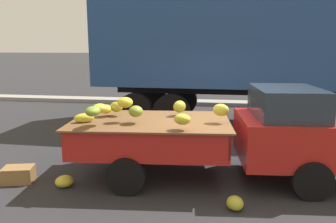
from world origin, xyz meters
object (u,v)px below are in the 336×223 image
Objects in this scene: fallen_banana_bunch_by_wheel at (235,203)px; produce_crate at (19,175)px; fallen_banana_bunch_near_tailgate at (64,181)px; pickup_truck at (261,133)px; semi_trailer at (297,42)px.

produce_crate reaches higher than fallen_banana_bunch_by_wheel.
fallen_banana_bunch_near_tailgate is 2.93m from fallen_banana_bunch_by_wheel.
pickup_truck is at bearing 11.03° from produce_crate.
produce_crate is at bearing 173.30° from fallen_banana_bunch_by_wheel.
semi_trailer is (1.43, 4.39, 1.66)m from pickup_truck.
fallen_banana_bunch_by_wheel is at bearing -6.70° from produce_crate.
pickup_truck is at bearing 69.32° from fallen_banana_bunch_by_wheel.
pickup_truck is at bearing 15.00° from fallen_banana_bunch_near_tailgate.
produce_crate is (-5.73, -5.23, -2.40)m from semi_trailer.
pickup_truck is 4.45m from produce_crate.
semi_trailer is at bearing 47.67° from fallen_banana_bunch_near_tailgate.
produce_crate reaches higher than fallen_banana_bunch_near_tailgate.
semi_trailer is at bearing 42.34° from produce_crate.
fallen_banana_bunch_near_tailgate is 1.11× the size of fallen_banana_bunch_by_wheel.
fallen_banana_bunch_near_tailgate is 0.91m from produce_crate.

